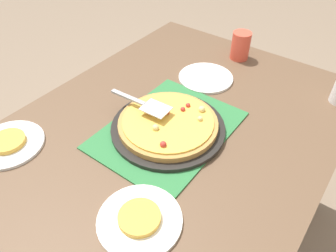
{
  "coord_description": "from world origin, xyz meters",
  "views": [
    {
      "loc": [
        0.64,
        0.47,
        1.48
      ],
      "look_at": [
        0.0,
        0.0,
        0.77
      ],
      "focal_mm": 34.42,
      "sensor_mm": 36.0,
      "label": 1
    }
  ],
  "objects_px": {
    "served_slice_left": "(8,141)",
    "served_slice_right": "(139,217)",
    "plate_near_left": "(9,144)",
    "plate_far_right": "(140,220)",
    "cup_near": "(241,46)",
    "pizza_pan": "(168,128)",
    "pizza_server": "(144,104)",
    "pizza": "(168,123)",
    "plate_side": "(206,78)"
  },
  "relations": [
    {
      "from": "served_slice_left",
      "to": "served_slice_right",
      "type": "relative_size",
      "value": 1.0
    },
    {
      "from": "plate_near_left",
      "to": "plate_far_right",
      "type": "distance_m",
      "value": 0.51
    },
    {
      "from": "cup_near",
      "to": "served_slice_right",
      "type": "bearing_deg",
      "value": 11.25
    },
    {
      "from": "pizza_pan",
      "to": "plate_far_right",
      "type": "relative_size",
      "value": 1.73
    },
    {
      "from": "served_slice_left",
      "to": "pizza_server",
      "type": "height_order",
      "value": "pizza_server"
    },
    {
      "from": "pizza",
      "to": "served_slice_right",
      "type": "height_order",
      "value": "pizza"
    },
    {
      "from": "plate_near_left",
      "to": "plate_side",
      "type": "bearing_deg",
      "value": 156.46
    },
    {
      "from": "pizza",
      "to": "served_slice_right",
      "type": "relative_size",
      "value": 3.0
    },
    {
      "from": "plate_near_left",
      "to": "cup_near",
      "type": "xyz_separation_m",
      "value": [
        -0.93,
        0.34,
        0.06
      ]
    },
    {
      "from": "cup_near",
      "to": "pizza_pan",
      "type": "bearing_deg",
      "value": 3.1
    },
    {
      "from": "pizza_pan",
      "to": "plate_side",
      "type": "distance_m",
      "value": 0.35
    },
    {
      "from": "plate_side",
      "to": "served_slice_right",
      "type": "bearing_deg",
      "value": 17.47
    },
    {
      "from": "pizza_pan",
      "to": "pizza",
      "type": "distance_m",
      "value": 0.02
    },
    {
      "from": "pizza_pan",
      "to": "plate_side",
      "type": "xyz_separation_m",
      "value": [
        -0.34,
        -0.06,
        -0.01
      ]
    },
    {
      "from": "plate_side",
      "to": "served_slice_left",
      "type": "bearing_deg",
      "value": -23.54
    },
    {
      "from": "pizza_pan",
      "to": "cup_near",
      "type": "distance_m",
      "value": 0.57
    },
    {
      "from": "plate_side",
      "to": "cup_near",
      "type": "distance_m",
      "value": 0.24
    },
    {
      "from": "pizza",
      "to": "pizza_server",
      "type": "distance_m",
      "value": 0.1
    },
    {
      "from": "pizza_pan",
      "to": "pizza",
      "type": "relative_size",
      "value": 1.15
    },
    {
      "from": "plate_near_left",
      "to": "cup_near",
      "type": "height_order",
      "value": "cup_near"
    },
    {
      "from": "served_slice_right",
      "to": "pizza_server",
      "type": "xyz_separation_m",
      "value": [
        -0.31,
        -0.24,
        0.05
      ]
    },
    {
      "from": "plate_near_left",
      "to": "pizza_server",
      "type": "xyz_separation_m",
      "value": [
        -0.35,
        0.27,
        0.07
      ]
    },
    {
      "from": "pizza_pan",
      "to": "cup_near",
      "type": "bearing_deg",
      "value": -176.9
    },
    {
      "from": "plate_near_left",
      "to": "pizza_server",
      "type": "distance_m",
      "value": 0.45
    },
    {
      "from": "pizza_pan",
      "to": "served_slice_left",
      "type": "xyz_separation_m",
      "value": [
        0.36,
        -0.37,
        0.01
      ]
    },
    {
      "from": "served_slice_right",
      "to": "pizza_server",
      "type": "bearing_deg",
      "value": -142.21
    },
    {
      "from": "cup_near",
      "to": "pizza",
      "type": "bearing_deg",
      "value": 3.06
    },
    {
      "from": "plate_side",
      "to": "pizza_server",
      "type": "height_order",
      "value": "pizza_server"
    },
    {
      "from": "cup_near",
      "to": "pizza_server",
      "type": "bearing_deg",
      "value": -6.59
    },
    {
      "from": "plate_side",
      "to": "served_slice_right",
      "type": "xyz_separation_m",
      "value": [
        0.66,
        0.21,
        0.01
      ]
    },
    {
      "from": "plate_near_left",
      "to": "pizza",
      "type": "bearing_deg",
      "value": 134.44
    },
    {
      "from": "plate_side",
      "to": "pizza_pan",
      "type": "bearing_deg",
      "value": 10.22
    },
    {
      "from": "plate_side",
      "to": "cup_near",
      "type": "relative_size",
      "value": 1.83
    },
    {
      "from": "plate_far_right",
      "to": "plate_side",
      "type": "distance_m",
      "value": 0.69
    },
    {
      "from": "plate_side",
      "to": "plate_near_left",
      "type": "bearing_deg",
      "value": -23.54
    },
    {
      "from": "pizza_pan",
      "to": "cup_near",
      "type": "height_order",
      "value": "cup_near"
    },
    {
      "from": "pizza",
      "to": "plate_near_left",
      "type": "xyz_separation_m",
      "value": [
        0.36,
        -0.37,
        -0.03
      ]
    },
    {
      "from": "pizza_pan",
      "to": "pizza_server",
      "type": "distance_m",
      "value": 0.11
    },
    {
      "from": "pizza",
      "to": "plate_far_right",
      "type": "xyz_separation_m",
      "value": [
        0.32,
        0.15,
        -0.03
      ]
    },
    {
      "from": "pizza",
      "to": "cup_near",
      "type": "bearing_deg",
      "value": -176.94
    },
    {
      "from": "pizza_pan",
      "to": "served_slice_right",
      "type": "height_order",
      "value": "served_slice_right"
    },
    {
      "from": "plate_far_right",
      "to": "plate_near_left",
      "type": "bearing_deg",
      "value": -85.69
    },
    {
      "from": "cup_near",
      "to": "plate_far_right",
      "type": "bearing_deg",
      "value": 11.25
    },
    {
      "from": "plate_near_left",
      "to": "plate_side",
      "type": "relative_size",
      "value": 1.0
    },
    {
      "from": "plate_near_left",
      "to": "served_slice_right",
      "type": "height_order",
      "value": "served_slice_right"
    },
    {
      "from": "served_slice_right",
      "to": "plate_side",
      "type": "bearing_deg",
      "value": -162.53
    },
    {
      "from": "plate_near_left",
      "to": "served_slice_right",
      "type": "distance_m",
      "value": 0.51
    },
    {
      "from": "pizza_pan",
      "to": "plate_near_left",
      "type": "distance_m",
      "value": 0.51
    },
    {
      "from": "pizza_server",
      "to": "plate_near_left",
      "type": "bearing_deg",
      "value": -37.22
    },
    {
      "from": "plate_near_left",
      "to": "plate_far_right",
      "type": "bearing_deg",
      "value": 94.31
    }
  ]
}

